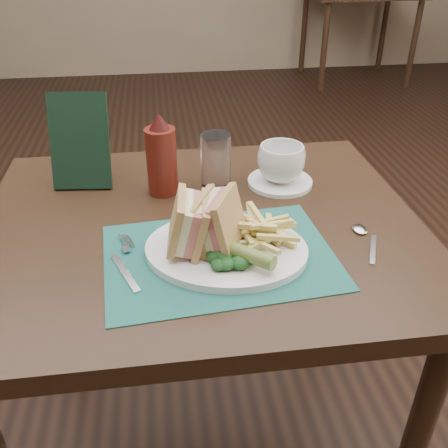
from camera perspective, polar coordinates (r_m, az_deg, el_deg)
The scene contains 18 objects.
floor at distance 1.88m, azimuth -3.58°, elevation -11.38°, with size 7.00×7.00×0.00m, color black.
wall_back at distance 5.04m, azimuth -6.96°, elevation 16.77°, with size 6.00×6.00×0.00m, color gray.
table_main at distance 1.26m, azimuth -2.24°, elevation -14.35°, with size 0.90×0.75×0.75m, color black, non-canonical shape.
table_bg_right at distance 4.87m, azimuth 14.87°, elevation 20.02°, with size 0.90×0.75×0.75m, color black, non-canonical shape.
placemat at distance 0.92m, azimuth -0.50°, elevation -3.71°, with size 0.42×0.30×0.00m, color #1B584F.
plate at distance 0.92m, azimuth 0.25°, elevation -2.96°, with size 0.30×0.24×0.01m, color white, non-canonical shape.
sandwich_half_a at distance 0.89m, azimuth -5.45°, elevation 0.11°, with size 0.06×0.11×0.10m, color tan, non-canonical shape.
sandwich_half_b at distance 0.90m, azimuth -1.89°, elevation 0.62°, with size 0.06×0.11×0.10m, color tan, non-canonical shape.
kale_garnish at distance 0.87m, azimuth 0.90°, elevation -3.74°, with size 0.11×0.08×0.03m, color #153A18, non-canonical shape.
pickle_spear at distance 0.86m, azimuth 2.24°, elevation -3.32°, with size 0.03×0.03×0.12m, color #516727.
fries_pile at distance 0.92m, azimuth 4.68°, elevation -0.56°, with size 0.18×0.20×0.05m, color #E2CE71, non-canonical shape.
fork at distance 0.91m, azimuth -11.21°, elevation -4.15°, with size 0.03×0.17×0.01m, color silver, non-canonical shape.
spoon at distance 0.99m, azimuth 16.15°, elevation -1.82°, with size 0.03×0.15×0.01m, color silver, non-canonical shape.
saucer at distance 1.18m, azimuth 6.40°, elevation 4.81°, with size 0.15×0.15×0.01m, color white.
coffee_cup at distance 1.15m, azimuth 6.54°, elevation 6.93°, with size 0.11×0.11×0.09m, color white.
drinking_glass at distance 1.12m, azimuth -0.94°, elevation 7.08°, with size 0.07×0.07×0.13m, color silver.
ketchup_bottle at distance 1.10m, azimuth -7.20°, elevation 7.96°, with size 0.07×0.07×0.19m, color #50150D, non-canonical shape.
check_presenter at distance 1.18m, azimuth -16.17°, elevation 9.07°, with size 0.13×0.01×0.21m, color black.
Camera 1 is at (-0.07, -1.37, 1.28)m, focal length 40.00 mm.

